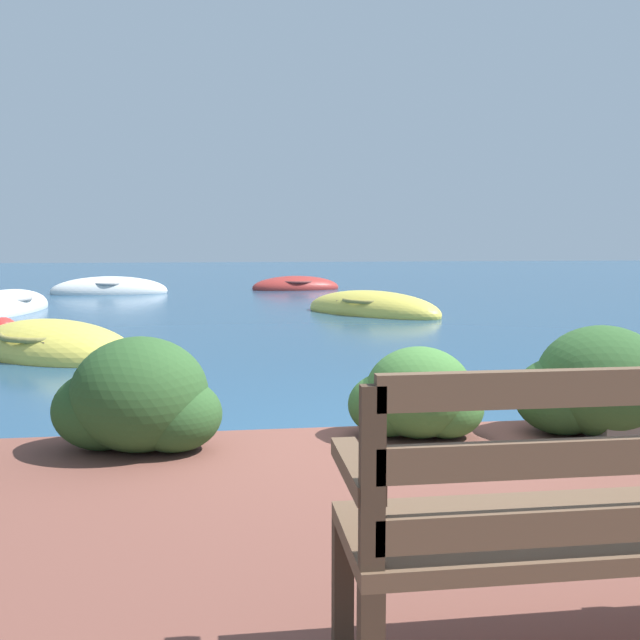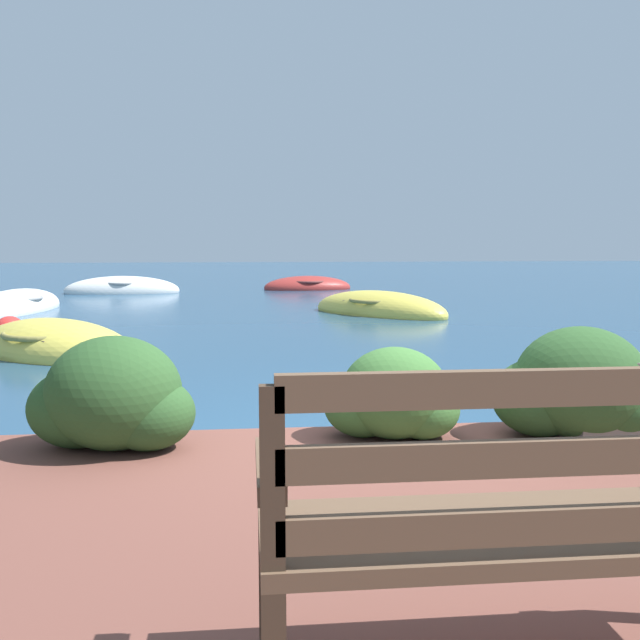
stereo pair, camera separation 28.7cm
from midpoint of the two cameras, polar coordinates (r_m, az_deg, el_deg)
The scene contains 11 objects.
ground_plane at distance 4.88m, azimuth 5.41°, elevation -10.90°, with size 80.00×80.00×0.00m.
park_bench at distance 2.12m, azimuth 19.93°, elevation -14.73°, with size 1.45×0.48×0.93m.
hedge_clump_left at distance 4.36m, azimuth -14.49°, elevation -6.23°, with size 0.99×0.71×0.67m.
hedge_clump_centre at distance 4.50m, azimuth 7.65°, elevation -6.26°, with size 0.84×0.61×0.57m.
hedge_clump_right at distance 4.79m, azimuth 21.53°, elevation -5.20°, with size 1.03×0.74×0.70m.
rowboat_nearest at distance 9.51m, azimuth -19.66°, elevation -2.25°, with size 2.75×2.48×0.81m.
rowboat_mid at distance 13.87m, azimuth 5.35°, elevation 0.75°, with size 2.92×3.10×0.79m.
rowboat_far at distance 15.36m, azimuth -22.67°, elevation 0.83°, with size 1.56×3.48×0.80m.
rowboat_outer at distance 19.76m, azimuth -15.15°, elevation 2.27°, with size 3.08×1.16×0.81m.
rowboat_distant at distance 20.54m, azimuth -0.61°, elevation 2.63°, with size 2.63×1.41×0.68m.
mooring_buoy at distance 11.60m, azimuth -22.93°, elevation -0.82°, with size 0.50×0.50×0.45m.
Camera 2 is at (-0.77, -4.58, 1.46)m, focal length 40.00 mm.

